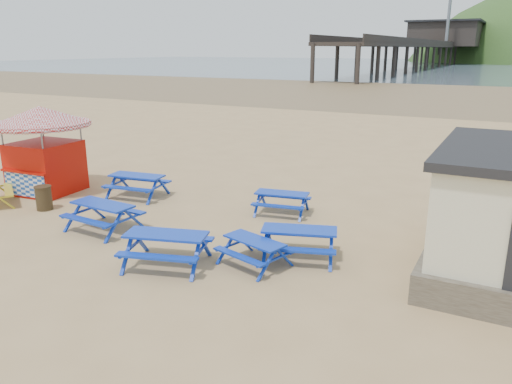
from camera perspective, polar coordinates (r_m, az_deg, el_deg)
The scene contains 13 objects.
ground at distance 15.44m, azimuth -7.27°, elevation -4.26°, with size 400.00×400.00×0.00m, color tan.
wet_sand at distance 67.55m, azimuth 20.81°, elevation 10.54°, with size 400.00×400.00×0.00m, color brown.
sea at distance 182.08m, azimuth 25.70°, elevation 12.88°, with size 400.00×400.00×0.00m, color #445662.
picnic_table_blue_a at distance 19.03m, azimuth -13.40°, elevation 0.68°, with size 2.22×1.89×0.84m.
picnic_table_blue_b at distance 16.67m, azimuth 2.96°, elevation -1.27°, with size 1.98×1.70×0.73m.
picnic_table_blue_c at distance 14.31m, azimuth 24.72°, elevation -5.86°, with size 1.92×1.68×0.70m.
picnic_table_blue_d at distance 15.83m, azimuth -17.04°, elevation -2.72°, with size 2.11×1.75×0.84m.
picnic_table_blue_e at distance 12.92m, azimuth -10.15°, elevation -6.47°, with size 2.45×2.18×0.86m.
picnic_table_blue_f at distance 13.21m, azimuth 4.94°, elevation -5.86°, with size 2.34×2.10×0.81m.
ice_cream_kiosk at distance 20.49m, azimuth -23.19°, elevation 5.62°, with size 3.96×3.96×3.29m.
litter_bin at distance 18.53m, azimuth -23.09°, elevation -0.61°, with size 0.57×0.57×0.84m.
pier at distance 191.87m, azimuth 20.51°, elevation 15.15°, with size 24.00×220.00×39.29m.
picnic_table_blue_g at distance 12.76m, azimuth -0.18°, elevation -6.91°, with size 1.96×1.74×0.69m.
Camera 1 is at (8.39, -11.81, 5.33)m, focal length 35.00 mm.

